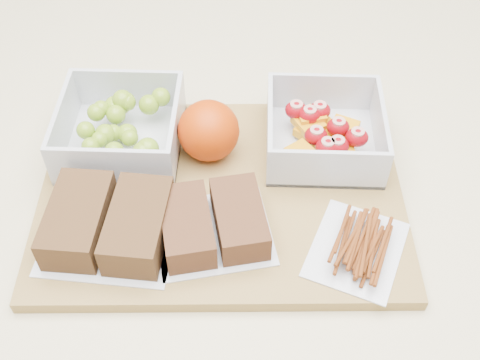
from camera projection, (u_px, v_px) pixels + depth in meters
The scene contains 8 objects.
counter at pixel (240, 360), 1.05m from camera, with size 1.20×0.90×0.90m, color beige.
cutting_board at pixel (221, 194), 0.71m from camera, with size 0.42×0.30×0.02m, color olive.
grape_container at pixel (122, 128), 0.73m from camera, with size 0.14×0.14×0.06m.
fruit_container at pixel (324, 133), 0.73m from camera, with size 0.14×0.14×0.06m.
orange at pixel (209, 131), 0.71m from camera, with size 0.07×0.07×0.07m, color #C43904.
sandwich_bag_left at pixel (108, 223), 0.64m from camera, with size 0.15×0.14×0.04m.
sandwich_bag_center at pixel (213, 223), 0.64m from camera, with size 0.14×0.13×0.04m.
pretzel_bag at pixel (358, 244), 0.63m from camera, with size 0.13×0.14×0.03m.
Camera 1 is at (0.02, -0.46, 1.45)m, focal length 45.00 mm.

